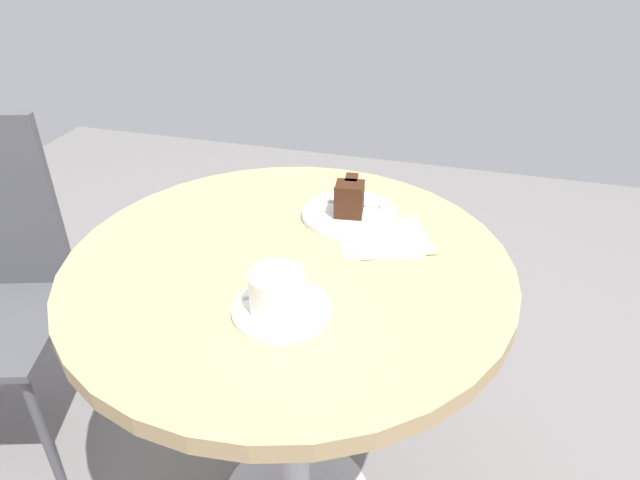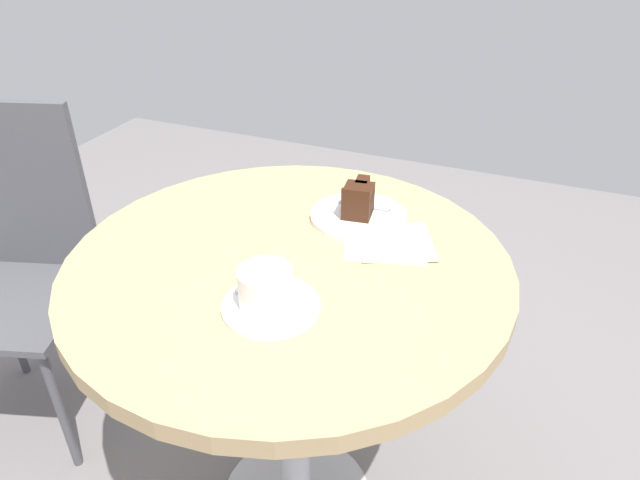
{
  "view_description": "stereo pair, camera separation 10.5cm",
  "coord_description": "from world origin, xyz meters",
  "px_view_note": "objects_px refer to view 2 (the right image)",
  "views": [
    {
      "loc": [
        -0.84,
        -0.29,
        1.34
      ],
      "look_at": [
        0.02,
        -0.06,
        0.79
      ],
      "focal_mm": 32.0,
      "sensor_mm": 36.0,
      "label": 1
    },
    {
      "loc": [
        -0.8,
        -0.39,
        1.34
      ],
      "look_at": [
        0.02,
        -0.06,
        0.79
      ],
      "focal_mm": 32.0,
      "sensor_mm": 36.0,
      "label": 2
    }
  ],
  "objects_px": {
    "fork": "(380,209)",
    "saucer": "(271,306)",
    "cafe_chair": "(18,251)",
    "coffee_cup": "(266,287)",
    "cake_slice": "(359,200)",
    "teaspoon": "(274,284)",
    "napkin": "(390,242)",
    "cake_plate": "(358,216)"
  },
  "relations": [
    {
      "from": "cake_slice",
      "to": "cafe_chair",
      "type": "relative_size",
      "value": 0.11
    },
    {
      "from": "napkin",
      "to": "cafe_chair",
      "type": "xyz_separation_m",
      "value": [
        -0.06,
        0.99,
        -0.23
      ]
    },
    {
      "from": "coffee_cup",
      "to": "cafe_chair",
      "type": "xyz_separation_m",
      "value": [
        0.22,
        0.86,
        -0.27
      ]
    },
    {
      "from": "coffee_cup",
      "to": "fork",
      "type": "xyz_separation_m",
      "value": [
        0.37,
        -0.08,
        -0.03
      ]
    },
    {
      "from": "cake_slice",
      "to": "coffee_cup",
      "type": "bearing_deg",
      "value": 173.4
    },
    {
      "from": "saucer",
      "to": "cake_slice",
      "type": "bearing_deg",
      "value": -5.87
    },
    {
      "from": "coffee_cup",
      "to": "napkin",
      "type": "bearing_deg",
      "value": -25.14
    },
    {
      "from": "cake_plate",
      "to": "cake_slice",
      "type": "height_order",
      "value": "cake_slice"
    },
    {
      "from": "fork",
      "to": "coffee_cup",
      "type": "bearing_deg",
      "value": -101.88
    },
    {
      "from": "cake_slice",
      "to": "cafe_chair",
      "type": "height_order",
      "value": "cafe_chair"
    },
    {
      "from": "saucer",
      "to": "coffee_cup",
      "type": "relative_size",
      "value": 1.35
    },
    {
      "from": "fork",
      "to": "napkin",
      "type": "bearing_deg",
      "value": -62.42
    },
    {
      "from": "saucer",
      "to": "cafe_chair",
      "type": "distance_m",
      "value": 0.92
    },
    {
      "from": "teaspoon",
      "to": "cake_plate",
      "type": "distance_m",
      "value": 0.3
    },
    {
      "from": "teaspoon",
      "to": "cafe_chair",
      "type": "relative_size",
      "value": 0.09
    },
    {
      "from": "coffee_cup",
      "to": "cake_slice",
      "type": "height_order",
      "value": "cake_slice"
    },
    {
      "from": "cake_slice",
      "to": "fork",
      "type": "relative_size",
      "value": 0.63
    },
    {
      "from": "cake_slice",
      "to": "fork",
      "type": "xyz_separation_m",
      "value": [
        0.03,
        -0.04,
        -0.03
      ]
    },
    {
      "from": "coffee_cup",
      "to": "fork",
      "type": "height_order",
      "value": "coffee_cup"
    },
    {
      "from": "teaspoon",
      "to": "saucer",
      "type": "bearing_deg",
      "value": -115.92
    },
    {
      "from": "teaspoon",
      "to": "coffee_cup",
      "type": "bearing_deg",
      "value": -122.04
    },
    {
      "from": "teaspoon",
      "to": "napkin",
      "type": "distance_m",
      "value": 0.26
    },
    {
      "from": "saucer",
      "to": "teaspoon",
      "type": "xyz_separation_m",
      "value": [
        0.05,
        0.02,
        0.01
      ]
    },
    {
      "from": "saucer",
      "to": "fork",
      "type": "height_order",
      "value": "fork"
    },
    {
      "from": "fork",
      "to": "napkin",
      "type": "distance_m",
      "value": 0.11
    },
    {
      "from": "fork",
      "to": "saucer",
      "type": "bearing_deg",
      "value": -101.28
    },
    {
      "from": "teaspoon",
      "to": "cake_plate",
      "type": "relative_size",
      "value": 0.39
    },
    {
      "from": "coffee_cup",
      "to": "fork",
      "type": "distance_m",
      "value": 0.38
    },
    {
      "from": "teaspoon",
      "to": "napkin",
      "type": "bearing_deg",
      "value": 11.73
    },
    {
      "from": "saucer",
      "to": "fork",
      "type": "bearing_deg",
      "value": -11.31
    },
    {
      "from": "cake_slice",
      "to": "napkin",
      "type": "height_order",
      "value": "cake_slice"
    },
    {
      "from": "coffee_cup",
      "to": "cake_plate",
      "type": "xyz_separation_m",
      "value": [
        0.34,
        -0.04,
        -0.04
      ]
    },
    {
      "from": "cafe_chair",
      "to": "coffee_cup",
      "type": "bearing_deg",
      "value": -31.81
    },
    {
      "from": "saucer",
      "to": "napkin",
      "type": "relative_size",
      "value": 0.78
    },
    {
      "from": "teaspoon",
      "to": "cake_plate",
      "type": "height_order",
      "value": "teaspoon"
    },
    {
      "from": "saucer",
      "to": "cake_slice",
      "type": "xyz_separation_m",
      "value": [
        0.34,
        -0.03,
        0.04
      ]
    },
    {
      "from": "cake_plate",
      "to": "cake_slice",
      "type": "distance_m",
      "value": 0.04
    },
    {
      "from": "coffee_cup",
      "to": "napkin",
      "type": "height_order",
      "value": "coffee_cup"
    },
    {
      "from": "saucer",
      "to": "cake_slice",
      "type": "relative_size",
      "value": 1.68
    },
    {
      "from": "cake_slice",
      "to": "napkin",
      "type": "relative_size",
      "value": 0.46
    },
    {
      "from": "napkin",
      "to": "cafe_chair",
      "type": "distance_m",
      "value": 1.02
    },
    {
      "from": "saucer",
      "to": "napkin",
      "type": "bearing_deg",
      "value": -24.6
    }
  ]
}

